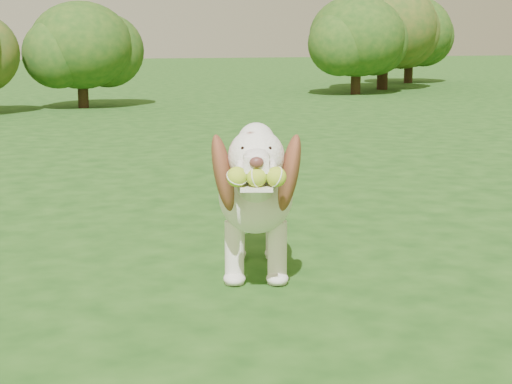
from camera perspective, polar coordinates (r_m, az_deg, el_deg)
name	(u,v)px	position (r m, az deg, el deg)	size (l,w,h in m)	color
ground	(252,258)	(3.56, -0.26, -4.84)	(80.00, 80.00, 0.00)	#184313
dog	(256,191)	(3.22, -0.02, 0.06)	(0.61, 1.01, 0.68)	white
shrub_h	(410,32)	(18.80, 11.13, 11.37)	(1.93, 1.93, 2.00)	#382314
shrub_d	(357,36)	(14.57, 7.34, 11.18)	(1.72, 1.72, 1.79)	#382314
shrub_f	(384,25)	(16.15, 9.29, 11.89)	(2.09, 2.09, 2.17)	#382314
shrub_c	(81,45)	(11.79, -12.60, 10.36)	(1.48, 1.48, 1.53)	#382314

